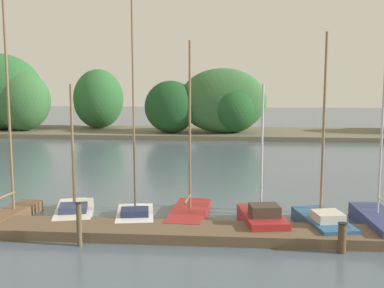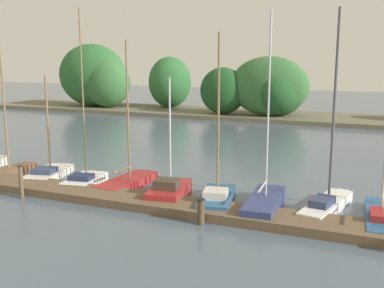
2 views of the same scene
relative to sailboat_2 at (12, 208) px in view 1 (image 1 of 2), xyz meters
The scene contains 11 objects.
dock_pier 8.21m from the sailboat_2, 11.02° to the right, with size 27.31×1.80×0.35m.
far_shore 27.64m from the sailboat_2, 78.42° to the left, with size 66.70×8.09×7.42m.
sailboat_2 is the anchor object (origin of this frame).
sailboat_3 2.32m from the sailboat_2, 12.39° to the left, with size 2.11×3.63×5.11m.
sailboat_4 4.73m from the sailboat_2, ahead, with size 1.79×2.97×8.16m.
sailboat_5 6.76m from the sailboat_2, ahead, with size 1.49×3.94×6.72m.
sailboat_6 9.42m from the sailboat_2, ahead, with size 1.79×3.15×5.16m.
sailboat_7 11.54m from the sailboat_2, ahead, with size 1.91×3.60×6.91m.
sailboat_8 13.51m from the sailboat_2, ahead, with size 1.39×4.05×7.69m.
mooring_piling_1 4.44m from the sailboat_2, 38.00° to the right, with size 0.19×0.19×1.43m.
mooring_piling_2 12.06m from the sailboat_2, 12.72° to the right, with size 0.30×0.30×0.96m.
Camera 1 is at (0.40, -5.65, 5.46)m, focal length 46.80 mm.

